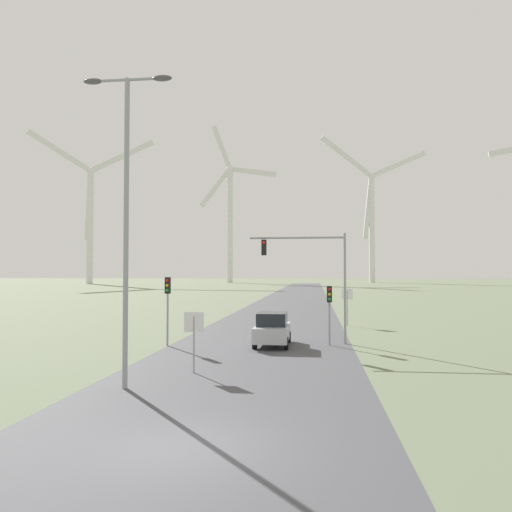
{
  "coord_description": "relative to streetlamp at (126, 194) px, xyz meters",
  "views": [
    {
      "loc": [
        2.98,
        -11.31,
        4.04
      ],
      "look_at": [
        0.0,
        14.01,
        4.87
      ],
      "focal_mm": 35.0,
      "sensor_mm": 36.0,
      "label": 1
    }
  ],
  "objects": [
    {
      "name": "traffic_light_mast_overhead",
      "position": [
        6.38,
        11.8,
        -2.25
      ],
      "size": [
        5.49,
        0.35,
        6.26
      ],
      "color": "#93999E",
      "rests_on": "ground"
    },
    {
      "name": "streetlamp",
      "position": [
        0.0,
        0.0,
        0.0
      ],
      "size": [
        3.25,
        0.32,
        10.96
      ],
      "color": "#93999E",
      "rests_on": "ground"
    },
    {
      "name": "ground_plane",
      "position": [
        3.59,
        -5.49,
        -6.78
      ],
      "size": [
        600.0,
        600.0,
        0.0
      ],
      "primitive_type": "plane",
      "color": "#667056"
    },
    {
      "name": "stop_sign_far",
      "position": [
        9.02,
        21.42,
        -4.83
      ],
      "size": [
        0.81,
        0.07,
        2.79
      ],
      "color": "#93999E",
      "rests_on": "ground"
    },
    {
      "name": "traffic_light_post_near_left",
      "position": [
        -1.46,
        9.86,
        -4.02
      ],
      "size": [
        0.28,
        0.33,
        3.76
      ],
      "color": "#93999E",
      "rests_on": "ground"
    },
    {
      "name": "traffic_light_post_near_right",
      "position": [
        7.38,
        11.03,
        -4.38
      ],
      "size": [
        0.28,
        0.34,
        3.27
      ],
      "color": "#93999E",
      "rests_on": "ground"
    },
    {
      "name": "wind_turbine_left",
      "position": [
        -25.2,
        168.91,
        19.9
      ],
      "size": [
        29.77,
        2.6,
        60.26
      ],
      "color": "white",
      "rests_on": "ground"
    },
    {
      "name": "stop_sign_near",
      "position": [
        1.74,
        2.87,
        -5.08
      ],
      "size": [
        0.81,
        0.07,
        2.43
      ],
      "color": "#93999E",
      "rests_on": "ground"
    },
    {
      "name": "wind_turbine_center",
      "position": [
        28.54,
        178.55,
        19.77
      ],
      "size": [
        41.73,
        11.0,
        56.31
      ],
      "color": "white",
      "rests_on": "ground"
    },
    {
      "name": "car_approaching",
      "position": [
        4.26,
        10.56,
        -5.87
      ],
      "size": [
        1.88,
        4.1,
        1.83
      ],
      "color": "#B7BCC1",
      "rests_on": "ground"
    },
    {
      "name": "wind_turbine_far_left",
      "position": [
        -69.6,
        145.12,
        18.34
      ],
      "size": [
        39.73,
        14.27,
        51.94
      ],
      "color": "white",
      "rests_on": "ground"
    },
    {
      "name": "road_surface",
      "position": [
        3.59,
        42.51,
        -6.78
      ],
      "size": [
        10.0,
        240.0,
        0.01
      ],
      "color": "#47474C",
      "rests_on": "ground"
    }
  ]
}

